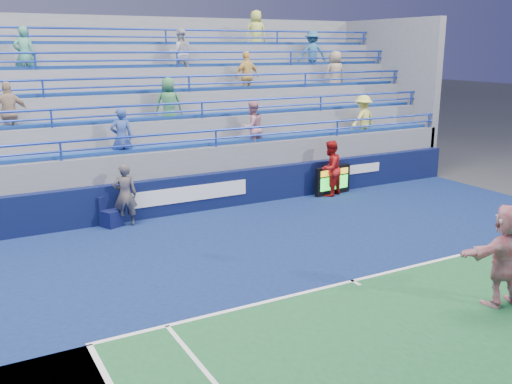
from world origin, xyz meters
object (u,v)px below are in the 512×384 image
serve_speed_board (333,180)px  tennis_player (506,255)px  judge_chair (111,217)px  line_judge (125,195)px  ball_girl (330,169)px

serve_speed_board → tennis_player: bearing=-104.4°
judge_chair → line_judge: bearing=-18.9°
serve_speed_board → tennis_player: (-2.14, -8.33, 0.51)m
judge_chair → line_judge: 0.73m
judge_chair → ball_girl: 7.22m
serve_speed_board → tennis_player: 8.62m
tennis_player → line_judge: tennis_player is taller
serve_speed_board → judge_chair: (-7.37, 0.07, -0.22)m
judge_chair → ball_girl: (7.18, -0.16, 0.65)m
serve_speed_board → line_judge: 7.01m
serve_speed_board → judge_chair: bearing=179.5°
serve_speed_board → judge_chair: 7.38m
tennis_player → ball_girl: 8.47m
judge_chair → tennis_player: tennis_player is taller
serve_speed_board → ball_girl: 0.48m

